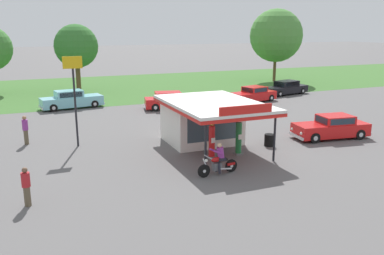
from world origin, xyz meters
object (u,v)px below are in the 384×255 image
(gas_pump_nearside, at_px, (212,141))
(bystander_admiring_sedan, at_px, (25,129))
(bystander_chatting_near_pumps, at_px, (26,186))
(gas_pump_offside, at_px, (239,138))
(parked_car_back_row_far_right, at_px, (253,95))
(featured_classic_sedan, at_px, (331,128))
(roadside_pole_sign, at_px, (74,87))
(parked_car_back_row_left, at_px, (286,88))
(spare_tire_stack, at_px, (269,140))
(parked_car_back_row_centre_left, at_px, (71,100))
(parked_car_back_row_centre_right, at_px, (172,101))
(motorcycle_with_rider, at_px, (219,162))

(gas_pump_nearside, relative_size, bystander_admiring_sedan, 1.17)
(bystander_admiring_sedan, bearing_deg, bystander_chatting_near_pumps, -90.65)
(gas_pump_offside, bearing_deg, parked_car_back_row_far_right, 56.18)
(gas_pump_offside, xyz_separation_m, bystander_chatting_near_pumps, (-11.08, -2.70, -0.12))
(featured_classic_sedan, relative_size, roadside_pole_sign, 0.96)
(parked_car_back_row_left, bearing_deg, bystander_chatting_near_pumps, -143.45)
(featured_classic_sedan, bearing_deg, gas_pump_offside, -173.84)
(bystander_chatting_near_pumps, height_order, roadside_pole_sign, roadside_pole_sign)
(featured_classic_sedan, height_order, spare_tire_stack, featured_classic_sedan)
(bystander_chatting_near_pumps, distance_m, bystander_admiring_sedan, 9.49)
(gas_pump_offside, height_order, bystander_chatting_near_pumps, gas_pump_offside)
(parked_car_back_row_centre_left, bearing_deg, gas_pump_offside, -68.15)
(parked_car_back_row_centre_left, height_order, bystander_admiring_sedan, bystander_admiring_sedan)
(gas_pump_offside, relative_size, bystander_admiring_sedan, 1.18)
(parked_car_back_row_centre_left, distance_m, bystander_chatting_near_pumps, 20.71)
(featured_classic_sedan, height_order, parked_car_back_row_left, featured_classic_sedan)
(parked_car_back_row_left, bearing_deg, parked_car_back_row_centre_right, -168.77)
(roadside_pole_sign, distance_m, spare_tire_stack, 12.00)
(featured_classic_sedan, relative_size, spare_tire_stack, 7.15)
(parked_car_back_row_centre_left, relative_size, bystander_chatting_near_pumps, 3.47)
(parked_car_back_row_centre_right, height_order, bystander_admiring_sedan, bystander_admiring_sedan)
(parked_car_back_row_far_right, bearing_deg, roadside_pole_sign, -152.87)
(parked_car_back_row_far_right, bearing_deg, bystander_admiring_sedan, -160.07)
(featured_classic_sedan, relative_size, parked_car_back_row_far_right, 1.01)
(gas_pump_nearside, relative_size, roadside_pole_sign, 0.39)
(gas_pump_nearside, bearing_deg, motorcycle_with_rider, -107.99)
(motorcycle_with_rider, distance_m, featured_classic_sedan, 10.23)
(featured_classic_sedan, xyz_separation_m, bystander_chatting_near_pumps, (-18.33, -3.49, 0.16))
(parked_car_back_row_far_right, distance_m, roadside_pole_sign, 20.04)
(gas_pump_nearside, bearing_deg, bystander_chatting_near_pumps, -164.00)
(gas_pump_nearside, bearing_deg, bystander_admiring_sedan, 143.91)
(featured_classic_sedan, xyz_separation_m, parked_car_back_row_centre_right, (-6.15, 13.11, 0.01))
(bystander_admiring_sedan, bearing_deg, gas_pump_offside, -31.75)
(parked_car_back_row_centre_left, distance_m, parked_car_back_row_far_right, 16.93)
(motorcycle_with_rider, height_order, bystander_admiring_sedan, bystander_admiring_sedan)
(parked_car_back_row_left, relative_size, spare_tire_stack, 7.85)
(bystander_admiring_sedan, bearing_deg, motorcycle_with_rider, -47.32)
(parked_car_back_row_far_right, distance_m, bystander_chatting_near_pumps, 26.67)
(gas_pump_nearside, bearing_deg, parked_car_back_row_centre_left, 107.06)
(gas_pump_nearside, xyz_separation_m, bystander_admiring_sedan, (-9.31, 6.79, -0.01))
(motorcycle_with_rider, bearing_deg, featured_classic_sedan, 18.41)
(gas_pump_offside, distance_m, bystander_chatting_near_pumps, 11.40)
(parked_car_back_row_centre_right, relative_size, parked_car_back_row_far_right, 1.05)
(parked_car_back_row_left, height_order, parked_car_back_row_centre_right, parked_car_back_row_centre_right)
(parked_car_back_row_far_right, bearing_deg, gas_pump_nearside, -128.18)
(parked_car_back_row_left, height_order, parked_car_back_row_far_right, parked_car_back_row_left)
(gas_pump_nearside, height_order, motorcycle_with_rider, gas_pump_nearside)
(parked_car_back_row_centre_right, xyz_separation_m, bystander_admiring_sedan, (-12.07, -7.11, 0.25))
(gas_pump_offside, relative_size, bystander_chatting_near_pumps, 1.30)
(roadside_pole_sign, xyz_separation_m, spare_tire_stack, (10.68, -4.41, -3.25))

